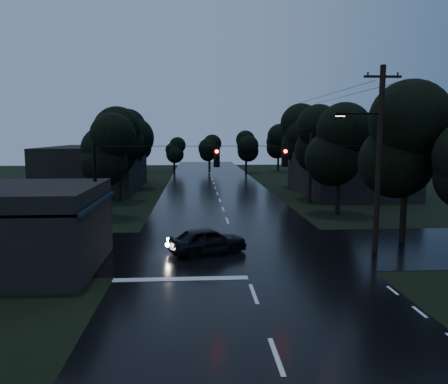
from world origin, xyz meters
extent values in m
plane|color=black|center=(0.00, 0.00, 0.00)|extent=(160.00, 160.00, 0.00)
cube|color=black|center=(0.00, 30.00, 0.00)|extent=(12.00, 120.00, 0.02)
cube|color=black|center=(0.00, 12.00, 0.00)|extent=(60.00, 9.00, 0.02)
cube|color=black|center=(-10.00, 9.00, 3.20)|extent=(6.00, 7.00, 0.12)
cube|color=black|center=(-7.00, 9.00, 3.20)|extent=(0.30, 7.00, 0.15)
cylinder|color=black|center=(-7.20, 6.00, 1.50)|extent=(0.10, 0.10, 3.00)
cylinder|color=black|center=(-7.20, 12.00, 1.50)|extent=(0.10, 0.10, 3.00)
cube|color=#EAC25D|center=(-7.05, 7.50, 2.50)|extent=(0.06, 1.60, 0.50)
cube|color=#EAC25D|center=(-7.05, 10.20, 2.50)|extent=(0.06, 1.20, 0.50)
cube|color=black|center=(14.00, 34.00, 2.20)|extent=(10.00, 14.00, 4.40)
cube|color=black|center=(-14.00, 40.00, 2.50)|extent=(10.00, 16.00, 5.00)
cylinder|color=black|center=(7.50, 11.00, 5.00)|extent=(0.30, 0.30, 10.00)
cube|color=black|center=(7.50, 11.00, 9.40)|extent=(2.00, 0.12, 0.12)
cylinder|color=black|center=(6.40, 11.00, 7.50)|extent=(2.20, 0.10, 0.10)
cube|color=black|center=(5.30, 11.00, 7.45)|extent=(0.60, 0.25, 0.18)
cube|color=#FFB266|center=(5.30, 11.00, 7.35)|extent=(0.45, 0.18, 0.03)
cylinder|color=black|center=(8.30, 28.00, 3.75)|extent=(0.30, 0.30, 7.50)
cube|color=black|center=(8.30, 28.00, 6.90)|extent=(2.00, 0.12, 0.12)
cylinder|color=black|center=(-7.50, 11.00, 3.00)|extent=(0.18, 0.18, 6.00)
cylinder|color=black|center=(0.00, 11.00, 5.80)|extent=(15.00, 0.03, 0.03)
cube|color=black|center=(-1.20, 11.00, 5.20)|extent=(0.32, 0.25, 1.00)
sphere|color=#FF0C07|center=(-1.20, 10.85, 5.20)|extent=(0.18, 0.18, 0.18)
cube|color=black|center=(2.40, 11.00, 5.20)|extent=(0.32, 0.25, 1.00)
sphere|color=#FF0C07|center=(2.40, 10.85, 5.20)|extent=(0.18, 0.18, 0.18)
cylinder|color=black|center=(10.00, 13.00, 1.40)|extent=(0.36, 0.36, 2.80)
sphere|color=black|center=(10.00, 13.00, 4.80)|extent=(4.48, 4.48, 4.48)
sphere|color=black|center=(10.00, 13.00, 6.00)|extent=(4.48, 4.48, 4.48)
sphere|color=black|center=(10.00, 13.00, 7.20)|extent=(4.48, 4.48, 4.48)
cylinder|color=black|center=(-9.00, 22.00, 1.22)|extent=(0.36, 0.36, 2.45)
sphere|color=black|center=(-9.00, 22.00, 4.20)|extent=(3.92, 3.92, 3.92)
sphere|color=black|center=(-9.00, 22.00, 5.25)|extent=(3.92, 3.92, 3.92)
sphere|color=black|center=(-9.00, 22.00, 6.30)|extent=(3.92, 3.92, 3.92)
cylinder|color=black|center=(-9.60, 30.00, 1.31)|extent=(0.36, 0.36, 2.62)
sphere|color=black|center=(-9.60, 30.00, 4.50)|extent=(4.20, 4.20, 4.20)
sphere|color=black|center=(-9.60, 30.00, 5.62)|extent=(4.20, 4.20, 4.20)
sphere|color=black|center=(-9.60, 30.00, 6.75)|extent=(4.20, 4.20, 4.20)
cylinder|color=black|center=(-10.20, 40.00, 1.40)|extent=(0.36, 0.36, 2.80)
sphere|color=black|center=(-10.20, 40.00, 4.80)|extent=(4.48, 4.48, 4.48)
sphere|color=black|center=(-10.20, 40.00, 6.00)|extent=(4.48, 4.48, 4.48)
sphere|color=black|center=(-10.20, 40.00, 7.20)|extent=(4.48, 4.48, 4.48)
cylinder|color=black|center=(9.00, 22.00, 1.31)|extent=(0.36, 0.36, 2.62)
sphere|color=black|center=(9.00, 22.00, 4.50)|extent=(4.20, 4.20, 4.20)
sphere|color=black|center=(9.00, 22.00, 5.62)|extent=(4.20, 4.20, 4.20)
sphere|color=black|center=(9.00, 22.00, 6.75)|extent=(4.20, 4.20, 4.20)
cylinder|color=black|center=(9.60, 30.00, 1.40)|extent=(0.36, 0.36, 2.80)
sphere|color=black|center=(9.60, 30.00, 4.80)|extent=(4.48, 4.48, 4.48)
sphere|color=black|center=(9.60, 30.00, 6.00)|extent=(4.48, 4.48, 4.48)
sphere|color=black|center=(9.60, 30.00, 7.20)|extent=(4.48, 4.48, 4.48)
cylinder|color=black|center=(10.20, 40.00, 1.49)|extent=(0.36, 0.36, 2.97)
sphere|color=black|center=(10.20, 40.00, 5.10)|extent=(4.76, 4.76, 4.76)
sphere|color=black|center=(10.20, 40.00, 6.38)|extent=(4.76, 4.76, 4.76)
sphere|color=black|center=(10.20, 40.00, 7.65)|extent=(4.76, 4.76, 4.76)
imported|color=black|center=(-1.68, 11.25, 0.72)|extent=(4.55, 3.10, 1.44)
camera|label=1|loc=(-2.28, -11.79, 6.42)|focal=35.00mm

